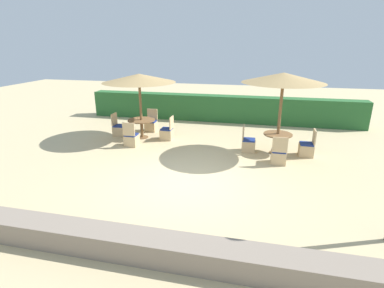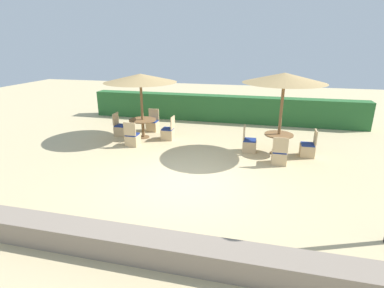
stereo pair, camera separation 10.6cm
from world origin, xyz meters
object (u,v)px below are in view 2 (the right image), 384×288
at_px(patio_chair_back_right_south, 279,156).
at_px(parasol_back_left, 140,78).
at_px(patio_chair_back_right_east, 308,149).
at_px(round_table_back_left, 143,123).
at_px(parasol_back_right, 284,78).
at_px(patio_chair_back_left_east, 168,133).
at_px(patio_chair_back_left_west, 121,129).
at_px(patio_chair_back_right_west, 249,144).
at_px(patio_chair_back_left_north, 153,125).
at_px(patio_chair_back_left_south, 132,139).
at_px(round_table_back_right, 278,139).

relative_size(patio_chair_back_right_south, parasol_back_left, 0.33).
distance_m(patio_chair_back_right_east, round_table_back_left, 6.24).
distance_m(parasol_back_right, round_table_back_left, 5.62).
bearing_deg(patio_chair_back_left_east, patio_chair_back_left_west, 89.14).
distance_m(patio_chair_back_right_west, patio_chair_back_left_east, 3.26).
distance_m(parasol_back_left, patio_chair_back_left_north, 2.33).
bearing_deg(patio_chair_back_right_east, patio_chair_back_left_north, 74.78).
xyz_separation_m(patio_chair_back_right_east, patio_chair_back_left_north, (-6.18, 1.68, 0.00)).
xyz_separation_m(patio_chair_back_right_south, patio_chair_back_left_south, (-5.24, 0.57, 0.00)).
distance_m(round_table_back_right, patio_chair_back_left_south, 5.25).
bearing_deg(patio_chair_back_left_south, round_table_back_right, 4.11).
distance_m(round_table_back_left, patio_chair_back_left_west, 1.07).
relative_size(patio_chair_back_left_west, patio_chair_back_left_north, 1.00).
bearing_deg(patio_chair_back_left_south, patio_chair_back_left_east, 44.78).
distance_m(parasol_back_right, patio_chair_back_right_south, 2.50).
bearing_deg(parasol_back_right, patio_chair_back_right_south, -89.21).
bearing_deg(patio_chair_back_right_south, patio_chair_back_left_north, 153.46).
distance_m(parasol_back_left, patio_chair_back_left_east, 2.35).
relative_size(patio_chair_back_left_west, patio_chair_back_left_south, 1.00).
bearing_deg(patio_chair_back_left_south, patio_chair_back_right_south, -6.19).
bearing_deg(round_table_back_left, round_table_back_right, -7.16).
xyz_separation_m(patio_chair_back_right_west, patio_chair_back_left_west, (-5.26, 0.71, 0.00)).
xyz_separation_m(patio_chair_back_right_south, round_table_back_left, (-5.24, 1.60, 0.33)).
bearing_deg(parasol_back_right, round_table_back_right, -90.00).
distance_m(parasol_back_right, patio_chair_back_left_east, 4.81).
distance_m(patio_chair_back_right_south, patio_chair_back_left_east, 4.48).
xyz_separation_m(round_table_back_left, patio_chair_back_left_south, (-0.00, -1.03, -0.33)).
relative_size(round_table_back_right, patio_chair_back_left_west, 1.03).
height_order(round_table_back_right, patio_chair_back_left_north, patio_chair_back_left_north).
bearing_deg(patio_chair_back_right_east, patio_chair_back_right_west, 89.48).
bearing_deg(parasol_back_left, patio_chair_back_left_south, -90.14).
bearing_deg(patio_chair_back_right_east, patio_chair_back_right_south, 133.73).
height_order(round_table_back_right, patio_chair_back_left_south, patio_chair_back_left_south).
bearing_deg(patio_chair_back_left_north, patio_chair_back_left_west, 42.73).
height_order(round_table_back_left, patio_chair_back_left_east, patio_chair_back_left_east).
height_order(round_table_back_left, patio_chair_back_left_south, patio_chair_back_left_south).
height_order(patio_chair_back_right_east, patio_chair_back_left_north, same).
relative_size(round_table_back_left, patio_chair_back_left_west, 1.16).
relative_size(round_table_back_right, patio_chair_back_left_north, 1.03).
bearing_deg(patio_chair_back_left_east, round_table_back_left, 90.80).
distance_m(parasol_back_right, parasol_back_left, 5.27).
bearing_deg(parasol_back_left, patio_chair_back_right_south, -16.99).
height_order(parasol_back_right, patio_chair_back_left_south, parasol_back_right).
distance_m(patio_chair_back_left_south, patio_chair_back_left_north, 2.03).
bearing_deg(patio_chair_back_right_south, patio_chair_back_left_west, 165.25).
height_order(parasol_back_right, patio_chair_back_right_south, parasol_back_right).
bearing_deg(round_table_back_left, patio_chair_back_right_east, -6.24).
xyz_separation_m(patio_chair_back_left_north, patio_chair_back_left_east, (1.03, -0.99, 0.00)).
distance_m(parasol_back_left, patio_chair_back_left_south, 2.34).
height_order(parasol_back_right, patio_chair_back_right_west, parasol_back_right).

